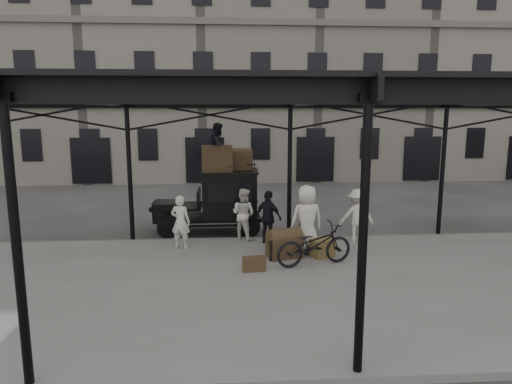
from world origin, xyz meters
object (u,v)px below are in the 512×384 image
Objects in this scene: taxi at (220,199)px; bicycle at (314,245)px; steamer_trunk_roof_near at (217,160)px; porter_left at (181,222)px; porter_official at (268,217)px; steamer_trunk_platform at (284,245)px.

taxi is 1.73× the size of bicycle.
taxi is 1.37m from steamer_trunk_roof_near.
porter_official is at bearing -155.97° from porter_left.
porter_official reaches higher than steamer_trunk_platform.
steamer_trunk_roof_near is (-0.08, -0.25, 1.34)m from taxi.
bicycle reaches higher than steamer_trunk_platform.
steamer_trunk_platform is (-0.70, 0.70, -0.22)m from bicycle.
steamer_trunk_platform is (2.95, -1.03, -0.46)m from porter_left.
porter_official is 1.64× the size of steamer_trunk_roof_near.
taxi is 3.64× the size of steamer_trunk_roof_near.
porter_left is at bearing -119.59° from steamer_trunk_roof_near.
bicycle is (2.50, -3.97, -0.50)m from taxi.
porter_left reaches higher than steamer_trunk_platform.
porter_official is (2.63, 0.35, 0.02)m from porter_left.
bicycle is 2.11× the size of steamer_trunk_roof_near.
steamer_trunk_roof_near reaches higher than steamer_trunk_platform.
bicycle is at bearing -63.36° from steamer_trunk_platform.
bicycle is at bearing 171.02° from porter_left.
porter_left is 2.77m from steamer_trunk_roof_near.
taxi is at bearing -8.39° from porter_official.
steamer_trunk_roof_near reaches higher than porter_left.
bicycle is (3.65, -1.73, -0.24)m from porter_left.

